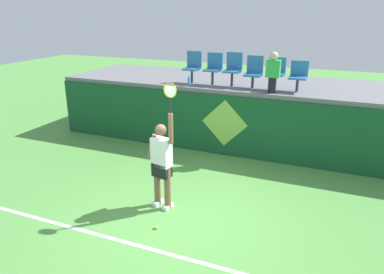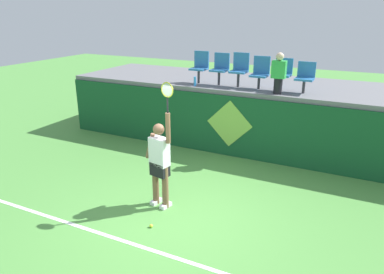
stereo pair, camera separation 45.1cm
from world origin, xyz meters
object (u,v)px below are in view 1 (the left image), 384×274
at_px(stadium_chair_1, 214,67).
at_px(stadium_chair_0, 193,66).
at_px(water_bottle, 189,81).
at_px(tennis_player, 162,162).
at_px(stadium_chair_3, 254,71).
at_px(tennis_ball, 156,227).
at_px(stadium_chair_5, 298,75).
at_px(stadium_chair_4, 276,71).
at_px(spectator_0, 273,72).
at_px(stadium_chair_2, 233,68).

bearing_deg(stadium_chair_1, stadium_chair_0, 179.75).
bearing_deg(water_bottle, tennis_player, -75.53).
xyz_separation_m(stadium_chair_0, stadium_chair_3, (1.75, 0.00, -0.04)).
distance_m(tennis_ball, water_bottle, 4.65).
height_order(stadium_chair_0, stadium_chair_5, stadium_chair_0).
height_order(stadium_chair_4, stadium_chair_5, stadium_chair_4).
height_order(tennis_ball, spectator_0, spectator_0).
xyz_separation_m(stadium_chair_0, stadium_chair_1, (0.62, -0.00, -0.00)).
relative_size(stadium_chair_2, stadium_chair_4, 1.09).
distance_m(stadium_chair_2, stadium_chair_3, 0.58).
xyz_separation_m(tennis_player, water_bottle, (-0.86, 3.34, 0.92)).
relative_size(tennis_ball, stadium_chair_4, 0.08).
distance_m(stadium_chair_1, stadium_chair_3, 1.13).
height_order(tennis_ball, stadium_chair_0, stadium_chair_0).
bearing_deg(stadium_chair_5, stadium_chair_0, 179.86).
xyz_separation_m(stadium_chair_1, stadium_chair_2, (0.56, 0.00, 0.01)).
bearing_deg(spectator_0, tennis_ball, -105.46).
bearing_deg(tennis_player, spectator_0, 67.55).
distance_m(stadium_chair_0, stadium_chair_4, 2.34).
relative_size(stadium_chair_2, stadium_chair_3, 1.07).
height_order(tennis_ball, stadium_chair_2, stadium_chair_2).
bearing_deg(tennis_player, water_bottle, 104.47).
height_order(stadium_chair_3, stadium_chair_5, stadium_chair_3).
bearing_deg(tennis_ball, stadium_chair_0, 104.53).
distance_m(tennis_player, stadium_chair_1, 4.04).
bearing_deg(tennis_ball, tennis_player, 107.84).
relative_size(stadium_chair_1, spectator_0, 0.85).
relative_size(tennis_player, stadium_chair_2, 2.84).
distance_m(tennis_ball, stadium_chair_4, 5.22).
bearing_deg(stadium_chair_1, tennis_ball, -82.92).
relative_size(stadium_chair_4, stadium_chair_5, 1.08).
relative_size(water_bottle, stadium_chair_3, 0.31).
bearing_deg(spectator_0, stadium_chair_3, 143.09).
bearing_deg(stadium_chair_4, stadium_chair_5, 0.07).
bearing_deg(stadium_chair_2, stadium_chair_4, -0.42).
bearing_deg(stadium_chair_0, spectator_0, -10.64).
bearing_deg(tennis_ball, stadium_chair_5, 69.49).
distance_m(tennis_player, water_bottle, 3.57).
relative_size(water_bottle, spectator_0, 0.25).
bearing_deg(stadium_chair_0, stadium_chair_5, -0.14).
bearing_deg(stadium_chair_4, stadium_chair_2, 179.58).
bearing_deg(stadium_chair_1, stadium_chair_2, 0.37).
xyz_separation_m(stadium_chair_1, stadium_chair_4, (1.72, -0.00, -0.01)).
distance_m(water_bottle, spectator_0, 2.30).
distance_m(tennis_player, stadium_chair_2, 4.04).
distance_m(tennis_ball, stadium_chair_2, 5.11).
distance_m(stadium_chair_0, spectator_0, 2.38).
xyz_separation_m(tennis_player, stadium_chair_4, (1.40, 3.82, 1.26)).
bearing_deg(stadium_chair_5, stadium_chair_3, 179.56).
bearing_deg(spectator_0, stadium_chair_1, 165.74).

